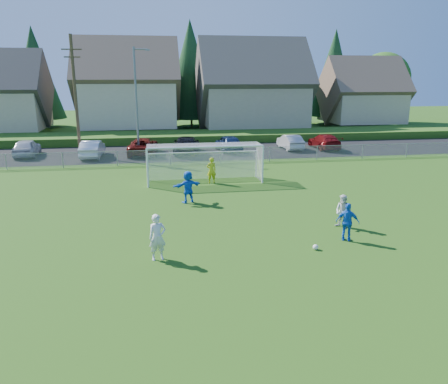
{
  "coord_description": "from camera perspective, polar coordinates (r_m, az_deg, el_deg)",
  "views": [
    {
      "loc": [
        -3.19,
        -11.73,
        6.76
      ],
      "look_at": [
        0.0,
        8.0,
        1.4
      ],
      "focal_mm": 35.0,
      "sensor_mm": 36.0,
      "label": 1
    }
  ],
  "objects": [
    {
      "name": "player_blue_b",
      "position": [
        23.82,
        -4.72,
        0.67
      ],
      "size": [
        1.72,
        1.07,
        1.77
      ],
      "primitive_type": "imported",
      "rotation": [
        0.0,
        0.0,
        3.5
      ],
      "color": "blue",
      "rests_on": "ground"
    },
    {
      "name": "car_e",
      "position": [
        40.15,
        0.62,
        6.4
      ],
      "size": [
        2.24,
        4.57,
        1.5
      ],
      "primitive_type": "imported",
      "rotation": [
        0.0,
        0.0,
        3.25
      ],
      "color": "#132143",
      "rests_on": "ground"
    },
    {
      "name": "car_f",
      "position": [
        41.79,
        8.65,
        6.48
      ],
      "size": [
        1.53,
        4.19,
        1.37
      ],
      "primitive_type": "imported",
      "rotation": [
        0.0,
        0.0,
        3.16
      ],
      "color": "#B1B1B1",
      "rests_on": "ground"
    },
    {
      "name": "grass_embankment",
      "position": [
        47.27,
        -5.27,
        7.21
      ],
      "size": [
        70.0,
        6.0,
        0.8
      ],
      "primitive_type": "cube",
      "color": "#1E420F",
      "rests_on": "ground"
    },
    {
      "name": "utility_pole",
      "position": [
        39.28,
        -18.84,
        11.87
      ],
      "size": [
        1.6,
        0.26,
        10.0
      ],
      "color": "#473321",
      "rests_on": "ground"
    },
    {
      "name": "tree_row",
      "position": [
        60.62,
        -5.36,
        15.08
      ],
      "size": [
        65.98,
        12.36,
        13.8
      ],
      "color": "#382616",
      "rests_on": "ground"
    },
    {
      "name": "car_g",
      "position": [
        42.66,
        12.98,
        6.45
      ],
      "size": [
        2.02,
        4.82,
        1.39
      ],
      "primitive_type": "imported",
      "rotation": [
        0.0,
        0.0,
        3.13
      ],
      "color": "#660B0C",
      "rests_on": "ground"
    },
    {
      "name": "player_white_b",
      "position": [
        20.52,
        15.29,
        -2.49
      ],
      "size": [
        0.91,
        0.95,
        1.55
      ],
      "primitive_type": "imported",
      "rotation": [
        0.0,
        0.0,
        -0.98
      ],
      "color": "silver",
      "rests_on": "ground"
    },
    {
      "name": "houses_row",
      "position": [
        54.44,
        -3.88,
        15.57
      ],
      "size": [
        53.9,
        11.45,
        13.27
      ],
      "color": "tan",
      "rests_on": "ground"
    },
    {
      "name": "player_blue_a",
      "position": [
        19.01,
        15.84,
        -3.8
      ],
      "size": [
        1.03,
        0.8,
        1.63
      ],
      "primitive_type": "imported",
      "rotation": [
        0.0,
        0.0,
        2.65
      ],
      "color": "blue",
      "rests_on": "ground"
    },
    {
      "name": "soccer_ball",
      "position": [
        17.96,
        11.87,
        -7.05
      ],
      "size": [
        0.22,
        0.22,
        0.22
      ],
      "primitive_type": "sphere",
      "color": "white",
      "rests_on": "ground"
    },
    {
      "name": "player_white_a",
      "position": [
        16.6,
        -8.69,
        -5.87
      ],
      "size": [
        0.73,
        0.56,
        1.78
      ],
      "primitive_type": "imported",
      "rotation": [
        0.0,
        0.0,
        0.23
      ],
      "color": "silver",
      "rests_on": "ground"
    },
    {
      "name": "ground",
      "position": [
        13.91,
        5.43,
        -14.13
      ],
      "size": [
        160.0,
        160.0,
        0.0
      ],
      "primitive_type": "plane",
      "color": "#193D0C",
      "rests_on": "ground"
    },
    {
      "name": "streetlight",
      "position": [
        37.8,
        -11.32,
        11.81
      ],
      "size": [
        1.38,
        0.18,
        9.0
      ],
      "color": "slate",
      "rests_on": "ground"
    },
    {
      "name": "car_d",
      "position": [
        39.05,
        -4.94,
        6.15
      ],
      "size": [
        2.8,
        5.61,
        1.56
      ],
      "primitive_type": "imported",
      "rotation": [
        0.0,
        0.0,
        3.02
      ],
      "color": "black",
      "rests_on": "ground"
    },
    {
      "name": "soccer_goal",
      "position": [
        28.43,
        -2.6,
        4.59
      ],
      "size": [
        7.42,
        1.9,
        2.5
      ],
      "color": "white",
      "rests_on": "ground"
    },
    {
      "name": "asphalt_lot",
      "position": [
        39.94,
        -4.49,
        5.22
      ],
      "size": [
        60.0,
        60.0,
        0.0
      ],
      "primitive_type": "plane",
      "color": "black",
      "rests_on": "ground"
    },
    {
      "name": "goalkeeper",
      "position": [
        28.1,
        -1.65,
        2.85
      ],
      "size": [
        0.66,
        0.47,
        1.69
      ],
      "primitive_type": "imported",
      "rotation": [
        0.0,
        0.0,
        3.26
      ],
      "color": "#C1C517",
      "rests_on": "ground"
    },
    {
      "name": "car_c",
      "position": [
        39.23,
        -10.53,
        5.91
      ],
      "size": [
        2.69,
        5.34,
        1.45
      ],
      "primitive_type": "imported",
      "rotation": [
        0.0,
        0.0,
        3.09
      ],
      "color": "#5B100A",
      "rests_on": "ground"
    },
    {
      "name": "chainlink_fence",
      "position": [
        34.43,
        -3.73,
        4.72
      ],
      "size": [
        52.06,
        0.06,
        1.2
      ],
      "color": "gray",
      "rests_on": "ground"
    },
    {
      "name": "car_a",
      "position": [
        41.37,
        -24.38,
        5.32
      ],
      "size": [
        1.96,
        4.45,
        1.49
      ],
      "primitive_type": "imported",
      "rotation": [
        0.0,
        0.0,
        3.19
      ],
      "color": "#B7BAC0",
      "rests_on": "ground"
    },
    {
      "name": "car_b",
      "position": [
        38.79,
        -16.81,
        5.42
      ],
      "size": [
        1.7,
        4.47,
        1.46
      ],
      "primitive_type": "imported",
      "rotation": [
        0.0,
        0.0,
        3.1
      ],
      "color": "silver",
      "rests_on": "ground"
    }
  ]
}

